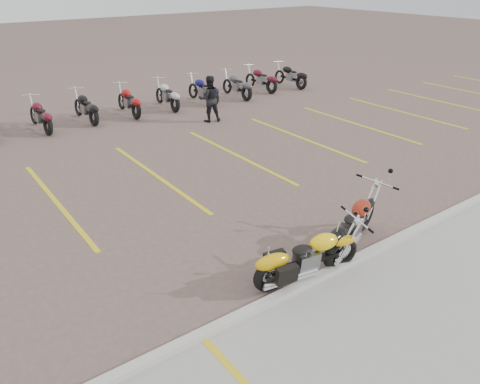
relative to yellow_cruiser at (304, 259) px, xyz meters
name	(u,v)px	position (x,y,z in m)	size (l,w,h in m)	color
ground	(244,237)	(0.01, 1.82, -0.45)	(100.00, 100.00, 0.00)	brown
concrete_apron	(435,371)	(0.01, -2.68, -0.44)	(60.00, 5.00, 0.01)	#9E9B93
curb	(311,281)	(0.01, -0.18, -0.39)	(60.00, 0.18, 0.12)	#ADAAA3
parking_stripes	(157,176)	(0.01, 5.82, -0.45)	(38.00, 5.50, 0.01)	gold
yellow_cruiser	(304,259)	(0.00, 0.00, 0.00)	(2.18, 0.52, 0.90)	black
flame_cruiser	(349,228)	(1.46, 0.27, 0.02)	(2.21, 0.88, 0.94)	black
person_b	(209,99)	(3.99, 9.30, 0.39)	(0.82, 0.64, 1.68)	black
bg_bike_row	(85,107)	(0.27, 11.93, 0.10)	(20.54, 2.03, 1.10)	black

